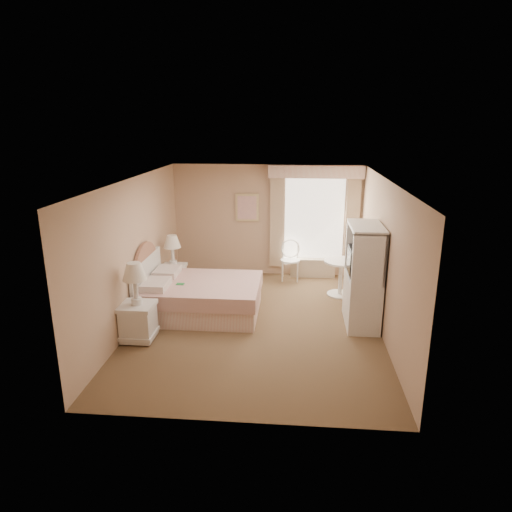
# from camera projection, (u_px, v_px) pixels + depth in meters

# --- Properties ---
(room) EXTENTS (4.21, 5.51, 2.51)m
(room) POSITION_uv_depth(u_px,v_px,m) (257.00, 255.00, 7.64)
(room) COLOR brown
(room) RESTS_ON ground
(window) EXTENTS (2.05, 0.22, 2.51)m
(window) POSITION_uv_depth(u_px,v_px,m) (314.00, 218.00, 10.06)
(window) COLOR white
(window) RESTS_ON room
(framed_art) EXTENTS (0.52, 0.04, 0.62)m
(framed_art) POSITION_uv_depth(u_px,v_px,m) (247.00, 208.00, 10.18)
(framed_art) COLOR #CEB57F
(framed_art) RESTS_ON room
(bed) EXTENTS (2.10, 1.60, 1.42)m
(bed) POSITION_uv_depth(u_px,v_px,m) (197.00, 295.00, 8.33)
(bed) COLOR #D5978A
(bed) RESTS_ON room
(nightstand_near) EXTENTS (0.53, 0.53, 1.28)m
(nightstand_near) POSITION_uv_depth(u_px,v_px,m) (137.00, 312.00, 7.26)
(nightstand_near) COLOR white
(nightstand_near) RESTS_ON room
(nightstand_far) EXTENTS (0.49, 0.49, 1.18)m
(nightstand_far) POSITION_uv_depth(u_px,v_px,m) (174.00, 271.00, 9.37)
(nightstand_far) COLOR white
(nightstand_far) RESTS_ON room
(round_table) EXTENTS (0.69, 0.69, 0.73)m
(round_table) POSITION_uv_depth(u_px,v_px,m) (341.00, 272.00, 9.16)
(round_table) COLOR silver
(round_table) RESTS_ON room
(cafe_chair) EXTENTS (0.43, 0.43, 0.89)m
(cafe_chair) POSITION_uv_depth(u_px,v_px,m) (290.00, 257.00, 10.11)
(cafe_chair) COLOR silver
(cafe_chair) RESTS_ON room
(armoire) EXTENTS (0.53, 1.06, 1.76)m
(armoire) POSITION_uv_depth(u_px,v_px,m) (363.00, 284.00, 7.78)
(armoire) COLOR white
(armoire) RESTS_ON room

